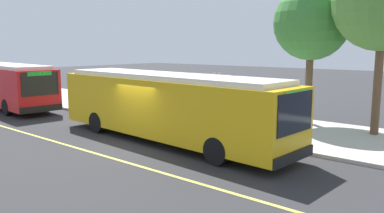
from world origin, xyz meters
TOP-DOWN VIEW (x-y plane):
  - ground_plane at (0.00, 0.00)m, footprint 120.00×120.00m
  - sidewalk_curb at (0.00, 6.00)m, footprint 44.00×6.40m
  - lane_stripe_center at (0.00, -2.20)m, footprint 36.00×0.14m
  - transit_bus_main at (0.60, 1.01)m, footprint 12.43×3.31m
  - transit_bus_second at (-14.66, 0.91)m, footprint 11.85×3.56m
  - bus_shelter at (-0.99, 5.51)m, footprint 2.90×1.60m
  - waiting_bench at (-0.65, 5.36)m, footprint 1.60×0.48m
  - route_sign_post at (1.51, 3.38)m, footprint 0.44×0.08m
  - pedestrian_commuter at (1.71, 3.68)m, footprint 0.24×0.40m
  - street_tree_near_shelter at (3.86, 8.16)m, footprint 3.79×3.79m
  - street_tree_upstreet at (7.30, 7.63)m, footprint 4.35×4.35m

SIDE VIEW (x-z plane):
  - ground_plane at x=0.00m, z-range 0.00..0.00m
  - lane_stripe_center at x=0.00m, z-range 0.00..0.01m
  - sidewalk_curb at x=0.00m, z-range 0.00..0.15m
  - waiting_bench at x=-0.65m, z-range 0.16..1.11m
  - pedestrian_commuter at x=1.71m, z-range 0.27..1.96m
  - transit_bus_second at x=-14.66m, z-range 0.14..3.09m
  - transit_bus_main at x=0.60m, z-range 0.14..3.09m
  - bus_shelter at x=-0.99m, z-range 0.68..3.16m
  - route_sign_post at x=1.51m, z-range 0.56..3.36m
  - street_tree_near_shelter at x=3.86m, z-range 1.75..8.79m
  - street_tree_upstreet at x=7.30m, z-range 1.99..10.07m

